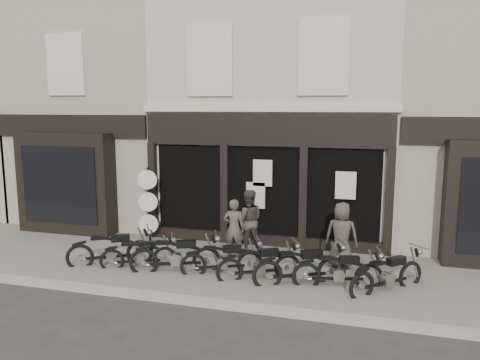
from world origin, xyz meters
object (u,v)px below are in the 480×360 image
(motorcycle_5, at_px, (301,270))
(motorcycle_6, at_px, (339,274))
(motorcycle_4, at_px, (260,267))
(man_right, at_px, (342,235))
(motorcycle_0, at_px, (111,252))
(motorcycle_2, at_px, (177,259))
(motorcycle_1, at_px, (140,257))
(motorcycle_3, at_px, (223,262))
(advert_sign_post, at_px, (149,208))
(man_centre, at_px, (248,221))
(man_left, at_px, (234,228))
(motorcycle_7, at_px, (388,278))

(motorcycle_5, xyz_separation_m, motorcycle_6, (0.84, 0.07, -0.03))
(motorcycle_4, relative_size, man_right, 1.14)
(motorcycle_0, distance_m, motorcycle_2, 1.83)
(motorcycle_1, xyz_separation_m, motorcycle_3, (2.15, 0.14, 0.02))
(motorcycle_2, bearing_deg, motorcycle_4, -18.02)
(motorcycle_1, distance_m, advert_sign_post, 2.35)
(motorcycle_0, relative_size, motorcycle_5, 0.95)
(man_right, bearing_deg, motorcycle_0, 16.34)
(man_centre, bearing_deg, motorcycle_1, 22.74)
(motorcycle_2, distance_m, motorcycle_5, 3.05)
(motorcycle_1, bearing_deg, man_centre, 17.07)
(motorcycle_0, distance_m, motorcycle_3, 2.96)
(man_right, bearing_deg, motorcycle_4, 39.45)
(man_left, bearing_deg, motorcycle_6, 150.23)
(motorcycle_2, height_order, advert_sign_post, advert_sign_post)
(motorcycle_5, distance_m, advert_sign_post, 5.32)
(motorcycle_6, relative_size, man_left, 1.28)
(motorcycle_2, bearing_deg, motorcycle_7, -18.88)
(motorcycle_1, xyz_separation_m, man_right, (4.87, 1.36, 0.58))
(motorcycle_1, xyz_separation_m, motorcycle_4, (3.09, 0.05, 0.02))
(motorcycle_3, height_order, advert_sign_post, advert_sign_post)
(man_right, relative_size, advert_sign_post, 0.70)
(motorcycle_4, height_order, advert_sign_post, advert_sign_post)
(motorcycle_0, height_order, motorcycle_4, motorcycle_0)
(motorcycle_5, bearing_deg, motorcycle_1, 154.39)
(motorcycle_6, bearing_deg, motorcycle_4, 167.52)
(motorcycle_5, height_order, man_right, man_right)
(motorcycle_6, bearing_deg, motorcycle_3, 165.48)
(motorcycle_5, bearing_deg, motorcycle_3, 150.05)
(motorcycle_0, xyz_separation_m, man_centre, (3.10, 1.97, 0.57))
(motorcycle_4, distance_m, man_left, 1.78)
(motorcycle_2, bearing_deg, motorcycle_0, 157.72)
(motorcycle_7, distance_m, man_centre, 4.17)
(motorcycle_0, distance_m, motorcycle_7, 6.77)
(man_centre, bearing_deg, man_right, 147.93)
(motorcycle_3, bearing_deg, man_centre, 62.98)
(man_right, bearing_deg, motorcycle_7, 133.85)
(motorcycle_5, xyz_separation_m, man_left, (-2.01, 1.41, 0.48))
(motorcycle_2, xyz_separation_m, man_left, (1.04, 1.45, 0.48))
(motorcycle_6, bearing_deg, man_right, 78.86)
(motorcycle_0, bearing_deg, advert_sign_post, 58.70)
(motorcycle_1, relative_size, motorcycle_7, 1.06)
(motorcycle_0, xyz_separation_m, man_left, (2.87, 1.39, 0.49))
(motorcycle_3, height_order, man_right, man_right)
(motorcycle_5, xyz_separation_m, advert_sign_post, (-4.84, 2.09, 0.72))
(motorcycle_5, bearing_deg, motorcycle_0, 154.14)
(motorcycle_0, distance_m, motorcycle_4, 3.90)
(motorcycle_5, distance_m, man_right, 1.67)
(man_centre, height_order, man_right, man_centre)
(motorcycle_0, distance_m, motorcycle_1, 0.81)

